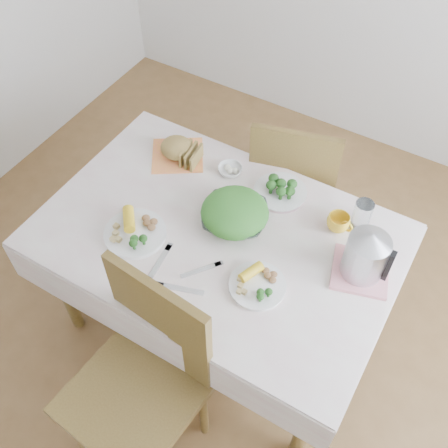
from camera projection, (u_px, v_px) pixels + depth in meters
The scene contains 19 objects.
floor at pixel (219, 321), 2.81m from camera, with size 3.60×3.60×0.00m, color olive.
dining_table at pixel (218, 283), 2.52m from camera, with size 1.40×0.90×0.75m, color brown.
tablecloth at pixel (218, 235), 2.22m from camera, with size 1.50×1.00×0.01m, color silver.
chair_near at pixel (134, 402), 2.06m from camera, with size 0.47×0.47×1.05m, color brown.
chair_far at pixel (294, 182), 2.82m from camera, with size 0.44×0.44×0.98m, color brown.
salad_bowl at pixel (235, 217), 2.23m from camera, with size 0.27×0.27×0.07m, color white.
dinner_plate_left at pixel (135, 234), 2.20m from camera, with size 0.26×0.26×0.02m, color white.
dinner_plate_right at pixel (257, 285), 2.04m from camera, with size 0.23×0.23×0.02m, color white.
broccoli_plate at pixel (280, 192), 2.35m from camera, with size 0.24×0.24×0.02m, color beige.
napkin at pixel (178, 155), 2.51m from camera, with size 0.24×0.24×0.00m, color #FF934B.
bread_loaf at pixel (177, 147), 2.47m from camera, with size 0.16×0.15×0.09m, color olive.
fruit_bowl at pixel (230, 170), 2.43m from camera, with size 0.11×0.11×0.04m, color white.
yellow_mug at pixel (338, 223), 2.20m from camera, with size 0.10×0.10×0.08m, color yellow.
glass_tumbler at pixel (361, 217), 2.19m from camera, with size 0.08×0.08×0.15m, color white.
pink_tray at pixel (360, 271), 2.09m from camera, with size 0.22×0.22×0.02m, color pink.
electric_kettle at pixel (366, 255), 2.00m from camera, with size 0.17×0.17×0.23m, color #B2B5BA.
fork_left at pixel (159, 263), 2.12m from camera, with size 0.02×0.19×0.00m, color silver.
fork_right at pixel (201, 270), 2.10m from camera, with size 0.02×0.17×0.00m, color silver.
knife at pixel (180, 289), 2.04m from camera, with size 0.02×0.19×0.00m, color silver.
Camera 1 is at (0.72, -1.16, 2.51)m, focal length 42.00 mm.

